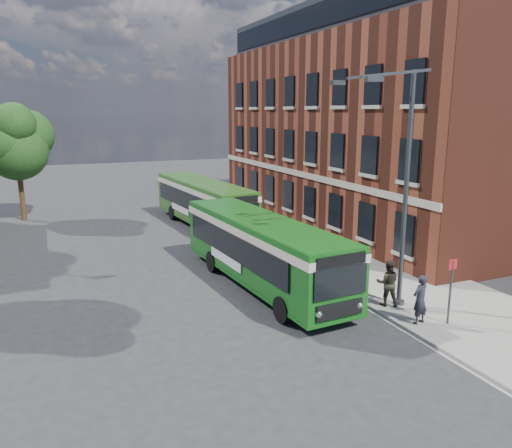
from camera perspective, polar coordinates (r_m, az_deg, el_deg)
name	(u,v)px	position (r m, az deg, el deg)	size (l,w,h in m)	color
ground	(257,309)	(19.76, 0.14, -9.71)	(120.00, 120.00, 0.00)	#29292B
pavement	(313,241)	(29.52, 6.52, -1.98)	(6.00, 48.00, 0.15)	gray
kerb_line	(266,248)	(28.20, 1.11, -2.75)	(0.12, 48.00, 0.01)	beige
brick_office	(376,120)	(35.74, 13.57, 11.51)	(12.10, 26.00, 14.20)	maroon
street_lamp	(398,188)	(19.26, 15.96, 4.02)	(2.96, 2.38, 9.00)	#3A3D40
bus_stop_sign	(451,287)	(18.94, 21.35, -6.77)	(0.35, 0.08, 2.52)	#3A3D40
bus_front	(262,246)	(21.72, 0.66, -2.50)	(3.38, 11.61, 3.02)	#125414
bus_rear	(203,199)	(33.32, -6.04, 2.83)	(3.58, 11.81, 3.02)	#285A19
pedestrian_a	(420,299)	(18.76, 18.23, -8.19)	(0.66, 0.43, 1.80)	black
pedestrian_b	(388,283)	(20.09, 14.82, -6.52)	(0.89, 0.69, 1.83)	black
tree_right	(17,141)	(38.25, -25.63, 8.50)	(4.82, 4.58, 8.13)	#372314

